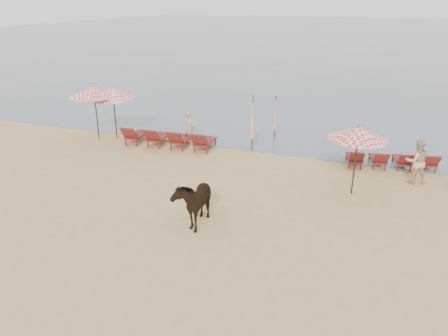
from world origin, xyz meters
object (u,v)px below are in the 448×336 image
(umbrella_open_left_a, at_px, (94,91))
(cow, at_px, (194,200))
(umbrella_closed_left, at_px, (275,113))
(umbrella_closed_right, at_px, (253,117))
(lounger_cluster_left, at_px, (168,138))
(lounger_cluster_right, at_px, (391,159))
(beachgoer_left, at_px, (189,127))
(umbrella_open_left_b, at_px, (113,92))
(umbrella_open_right, at_px, (358,133))
(beachgoer_right_a, at_px, (417,161))

(umbrella_open_left_a, bearing_deg, cow, -44.56)
(umbrella_closed_left, distance_m, cow, 9.21)
(umbrella_closed_right, bearing_deg, lounger_cluster_left, -166.17)
(umbrella_closed_right, relative_size, cow, 1.38)
(lounger_cluster_right, height_order, umbrella_open_left_a, umbrella_open_left_a)
(lounger_cluster_left, height_order, umbrella_open_left_a, umbrella_open_left_a)
(umbrella_closed_left, bearing_deg, beachgoer_left, -150.66)
(cow, bearing_deg, umbrella_open_left_b, 132.47)
(umbrella_closed_right, height_order, cow, umbrella_closed_right)
(lounger_cluster_left, xyz_separation_m, lounger_cluster_right, (9.87, 0.90, -0.08))
(lounger_cluster_left, bearing_deg, umbrella_closed_left, 29.45)
(beachgoer_left, bearing_deg, cow, 140.25)
(umbrella_closed_right, bearing_deg, cow, -86.78)
(lounger_cluster_right, xyz_separation_m, umbrella_open_left_b, (-12.96, -0.60, 1.94))
(cow, bearing_deg, umbrella_closed_left, 83.58)
(umbrella_open_right, relative_size, beachgoer_left, 1.57)
(cow, height_order, beachgoer_left, beachgoer_left)
(lounger_cluster_left, distance_m, beachgoer_right_a, 10.77)
(beachgoer_left, bearing_deg, lounger_cluster_right, -155.72)
(lounger_cluster_right, xyz_separation_m, umbrella_closed_left, (-5.49, 1.99, 0.98))
(umbrella_open_left_b, relative_size, cow, 1.44)
(lounger_cluster_right, distance_m, cow, 9.14)
(umbrella_open_left_a, height_order, cow, umbrella_open_left_a)
(lounger_cluster_right, xyz_separation_m, umbrella_open_left_a, (-13.74, -1.02, 2.00))
(umbrella_open_right, relative_size, umbrella_closed_right, 0.99)
(umbrella_open_left_a, distance_m, beachgoer_left, 4.93)
(lounger_cluster_right, relative_size, beachgoer_right_a, 2.12)
(lounger_cluster_left, height_order, beachgoer_left, beachgoer_left)
(lounger_cluster_right, bearing_deg, cow, -140.83)
(umbrella_open_left_a, bearing_deg, umbrella_closed_left, 12.79)
(umbrella_open_left_b, relative_size, umbrella_closed_left, 1.21)
(lounger_cluster_left, relative_size, cow, 2.31)
(umbrella_closed_left, xyz_separation_m, beachgoer_right_a, (6.38, -3.29, -0.48))
(cow, height_order, beachgoer_right_a, beachgoer_right_a)
(beachgoer_left, bearing_deg, umbrella_closed_right, -154.05)
(lounger_cluster_left, distance_m, beachgoer_left, 1.15)
(umbrella_open_left_b, distance_m, beachgoer_right_a, 13.94)
(lounger_cluster_left, bearing_deg, cow, -59.99)
(umbrella_open_right, height_order, umbrella_closed_left, umbrella_open_right)
(beachgoer_right_a, bearing_deg, umbrella_open_right, 22.95)
(lounger_cluster_left, xyz_separation_m, cow, (4.25, -6.30, 0.32))
(umbrella_open_left_b, relative_size, beachgoer_right_a, 1.53)
(umbrella_open_left_a, distance_m, umbrella_open_right, 12.70)
(beachgoer_right_a, bearing_deg, lounger_cluster_left, -20.69)
(umbrella_open_left_b, xyz_separation_m, cow, (7.33, -6.59, -1.53))
(umbrella_open_right, xyz_separation_m, cow, (-4.40, -4.04, -1.51))
(umbrella_open_left_a, xyz_separation_m, beachgoer_right_a, (14.62, -0.28, -1.51))
(umbrella_open_left_a, xyz_separation_m, cow, (8.11, -6.18, -1.60))
(lounger_cluster_right, height_order, umbrella_closed_left, umbrella_closed_left)
(umbrella_closed_right, bearing_deg, umbrella_open_right, -33.67)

